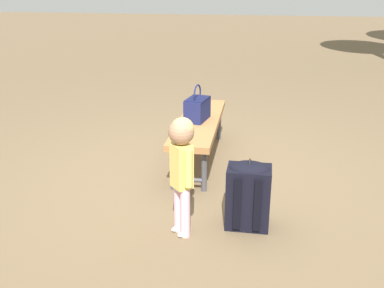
{
  "coord_description": "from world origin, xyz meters",
  "views": [
    {
      "loc": [
        3.87,
        0.66,
        1.81
      ],
      "look_at": [
        0.25,
        0.05,
        0.45
      ],
      "focal_mm": 42.28,
      "sensor_mm": 36.0,
      "label": 1
    }
  ],
  "objects_px": {
    "child_standing": "(182,159)",
    "backpack_large": "(248,193)",
    "handbag": "(197,108)",
    "park_bench": "(199,125)"
  },
  "relations": [
    {
      "from": "park_bench",
      "to": "handbag",
      "type": "relative_size",
      "value": 4.37
    },
    {
      "from": "handbag",
      "to": "backpack_large",
      "type": "bearing_deg",
      "value": 25.71
    },
    {
      "from": "child_standing",
      "to": "backpack_large",
      "type": "bearing_deg",
      "value": 113.04
    },
    {
      "from": "child_standing",
      "to": "backpack_large",
      "type": "distance_m",
      "value": 0.61
    },
    {
      "from": "handbag",
      "to": "park_bench",
      "type": "bearing_deg",
      "value": 134.21
    },
    {
      "from": "child_standing",
      "to": "handbag",
      "type": "bearing_deg",
      "value": -175.48
    },
    {
      "from": "park_bench",
      "to": "backpack_large",
      "type": "distance_m",
      "value": 1.36
    },
    {
      "from": "handbag",
      "to": "child_standing",
      "type": "bearing_deg",
      "value": 4.52
    },
    {
      "from": "child_standing",
      "to": "backpack_large",
      "type": "relative_size",
      "value": 1.63
    },
    {
      "from": "park_bench",
      "to": "handbag",
      "type": "bearing_deg",
      "value": -45.79
    }
  ]
}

